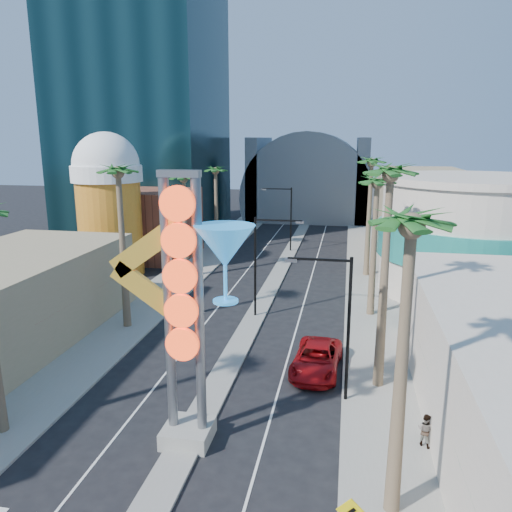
% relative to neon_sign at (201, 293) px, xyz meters
% --- Properties ---
extents(ground, '(240.00, 240.00, 0.00)m').
position_rel_neon_sign_xyz_m(ground, '(-0.82, -2.96, -7.31)').
color(ground, black).
rests_on(ground, ground).
extents(sidewalk_west, '(5.00, 100.00, 0.15)m').
position_rel_neon_sign_xyz_m(sidewalk_west, '(-10.32, 32.04, -7.23)').
color(sidewalk_west, gray).
rests_on(sidewalk_west, ground).
extents(sidewalk_east, '(5.00, 100.00, 0.15)m').
position_rel_neon_sign_xyz_m(sidewalk_east, '(8.68, 32.04, -7.23)').
color(sidewalk_east, gray).
rests_on(sidewalk_east, ground).
extents(median, '(1.60, 84.00, 0.15)m').
position_rel_neon_sign_xyz_m(median, '(-0.82, 35.04, -7.23)').
color(median, gray).
rests_on(median, ground).
extents(hotel_tower, '(20.00, 20.00, 50.00)m').
position_rel_neon_sign_xyz_m(hotel_tower, '(-22.82, 49.04, 17.69)').
color(hotel_tower, black).
rests_on(hotel_tower, ground).
extents(brick_filler_west, '(10.00, 10.00, 8.00)m').
position_rel_neon_sign_xyz_m(brick_filler_west, '(-16.82, 35.04, -3.31)').
color(brick_filler_west, brown).
rests_on(brick_filler_west, ground).
extents(filler_east, '(10.00, 20.00, 10.00)m').
position_rel_neon_sign_xyz_m(filler_east, '(15.18, 45.04, -2.31)').
color(filler_east, '#988762').
rests_on(filler_east, ground).
extents(beer_mug, '(7.00, 7.00, 14.50)m').
position_rel_neon_sign_xyz_m(beer_mug, '(-17.82, 27.04, 0.54)').
color(beer_mug, '#C65C1A').
rests_on(beer_mug, ground).
extents(turquoise_building, '(16.60, 16.60, 10.60)m').
position_rel_neon_sign_xyz_m(turquoise_building, '(17.18, 27.04, -2.06)').
color(turquoise_building, beige).
rests_on(turquoise_building, ground).
extents(canopy, '(22.00, 16.00, 22.00)m').
position_rel_neon_sign_xyz_m(canopy, '(-0.82, 69.04, -3.00)').
color(canopy, slate).
rests_on(canopy, ground).
extents(neon_sign, '(6.53, 2.60, 12.55)m').
position_rel_neon_sign_xyz_m(neon_sign, '(0.00, 0.00, 0.00)').
color(neon_sign, gray).
rests_on(neon_sign, ground).
extents(streetlight_0, '(3.79, 0.25, 8.00)m').
position_rel_neon_sign_xyz_m(streetlight_0, '(-0.27, 17.04, -2.43)').
color(streetlight_0, black).
rests_on(streetlight_0, ground).
extents(streetlight_1, '(3.79, 0.25, 8.00)m').
position_rel_neon_sign_xyz_m(streetlight_1, '(-1.36, 41.04, -2.43)').
color(streetlight_1, black).
rests_on(streetlight_1, ground).
extents(streetlight_2, '(3.45, 0.25, 8.00)m').
position_rel_neon_sign_xyz_m(streetlight_2, '(5.91, 5.04, -2.47)').
color(streetlight_2, black).
rests_on(streetlight_2, ground).
extents(palm_1, '(2.40, 2.40, 12.70)m').
position_rel_neon_sign_xyz_m(palm_1, '(-9.82, 13.04, 3.52)').
color(palm_1, brown).
rests_on(palm_1, ground).
extents(palm_2, '(2.40, 2.40, 11.20)m').
position_rel_neon_sign_xyz_m(palm_2, '(-9.82, 27.04, 2.17)').
color(palm_2, brown).
rests_on(palm_2, ground).
extents(palm_3, '(2.40, 2.40, 11.20)m').
position_rel_neon_sign_xyz_m(palm_3, '(-9.82, 39.04, 2.17)').
color(palm_3, brown).
rests_on(palm_3, ground).
extents(palm_4, '(2.40, 2.40, 12.20)m').
position_rel_neon_sign_xyz_m(palm_4, '(8.18, -2.96, 3.07)').
color(palm_4, brown).
rests_on(palm_4, ground).
extents(palm_5, '(2.40, 2.40, 13.20)m').
position_rel_neon_sign_xyz_m(palm_5, '(8.18, 7.04, 3.96)').
color(palm_5, brown).
rests_on(palm_5, ground).
extents(palm_6, '(2.40, 2.40, 11.70)m').
position_rel_neon_sign_xyz_m(palm_6, '(8.18, 19.04, 2.62)').
color(palm_6, brown).
rests_on(palm_6, ground).
extents(palm_7, '(2.40, 2.40, 12.70)m').
position_rel_neon_sign_xyz_m(palm_7, '(8.18, 31.04, 3.52)').
color(palm_7, brown).
rests_on(palm_7, ground).
extents(red_pickup, '(3.11, 6.05, 1.63)m').
position_rel_neon_sign_xyz_m(red_pickup, '(4.60, 8.33, -6.49)').
color(red_pickup, '#B00D11').
rests_on(red_pickup, ground).
extents(pedestrian_b, '(0.95, 0.91, 1.55)m').
position_rel_neon_sign_xyz_m(pedestrian_b, '(9.97, 1.47, -6.38)').
color(pedestrian_b, gray).
rests_on(pedestrian_b, sidewalk_east).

